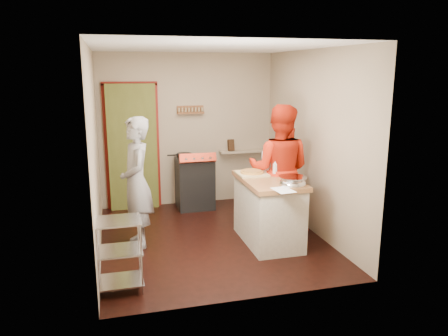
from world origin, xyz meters
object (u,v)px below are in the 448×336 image
Objects in this scene: island at (269,208)px; person_red at (279,170)px; wire_shelving at (119,251)px; person_stripe at (137,183)px; stove at (195,182)px.

island is 0.73× the size of person_red.
person_red is at bearing 27.66° from wire_shelving.
wire_shelving is 1.31m from person_stripe.
wire_shelving is 0.59× the size of island.
stove is 1.78m from person_red.
stove is 0.54× the size of person_red.
wire_shelving is 2.19m from island.
wire_shelving is 2.62m from person_red.
island is (0.68, -1.76, 0.03)m from stove.
person_stripe is at bearing -126.51° from stove.
island reaches higher than stove.
person_red is at bearing -56.33° from stove.
person_red is (2.00, -0.01, 0.06)m from person_stripe.
island is at bearing -68.89° from stove.
person_red is at bearing 85.18° from person_stripe.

